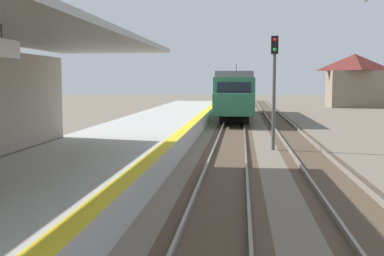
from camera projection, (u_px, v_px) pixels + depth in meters
station_platform at (90, 165)px, 15.94m from camera, size 5.00×80.00×0.91m
track_pair_nearest_platform at (228, 159)px, 19.50m from camera, size 2.34×120.00×0.16m
track_pair_middle at (315, 161)px, 19.16m from camera, size 2.34×120.00×0.16m
approaching_train at (236, 92)px, 41.99m from camera, size 2.93×19.60×4.76m
rail_signal_post at (274, 81)px, 22.23m from camera, size 0.32×0.34×5.20m
distant_trackside_house at (354, 79)px, 58.80m from camera, size 6.60×5.28×6.40m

